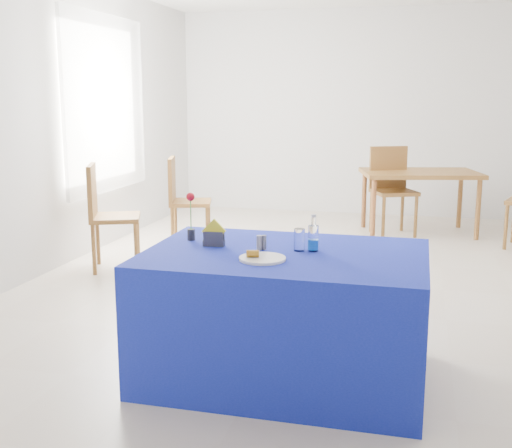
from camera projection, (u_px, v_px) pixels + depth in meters
The scene contains 17 objects.
floor at pixel (315, 281), 5.77m from camera, with size 7.00×7.00×0.00m, color beige.
room_shell at pixel (319, 82), 5.43m from camera, with size 7.00×7.00×7.00m.
window_pane at pixel (101, 104), 6.83m from camera, with size 0.04×1.50×1.60m, color white.
curtain at pixel (107, 104), 6.81m from camera, with size 0.04×1.75×1.85m, color white.
plate at pixel (262, 259), 3.49m from camera, with size 0.26×0.26×0.01m, color silver.
drinking_glass at pixel (299, 240), 3.69m from camera, with size 0.06×0.06×0.13m, color white.
salt_shaker at pixel (259, 243), 3.71m from camera, with size 0.03×0.03×0.09m, color gray.
pepper_shaker at pixel (264, 242), 3.72m from camera, with size 0.03×0.03×0.09m, color slate.
blue_table at pixel (285, 315), 3.75m from camera, with size 1.60×1.10×0.76m.
water_bottle at pixel (313, 239), 3.68m from camera, with size 0.06×0.06×0.21m.
napkin_holder at pixel (214, 238), 3.81m from camera, with size 0.15×0.07×0.16m.
rose_vase at pixel (191, 217), 3.94m from camera, with size 0.05×0.05×0.30m.
oak_table at pixel (420, 178), 7.64m from camera, with size 1.51×1.15×0.76m.
chair_bg_left at pixel (391, 184), 7.66m from camera, with size 0.62×0.62×1.04m.
chair_win_a at pixel (105, 209), 6.06m from camera, with size 0.59×0.59×1.01m.
chair_win_b at pixel (182, 195), 7.02m from camera, with size 0.54×0.54×0.98m.
banana_pieces at pixel (253, 254), 3.49m from camera, with size 0.08×0.05×0.04m.
Camera 1 is at (0.87, -5.52, 1.64)m, focal length 45.00 mm.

